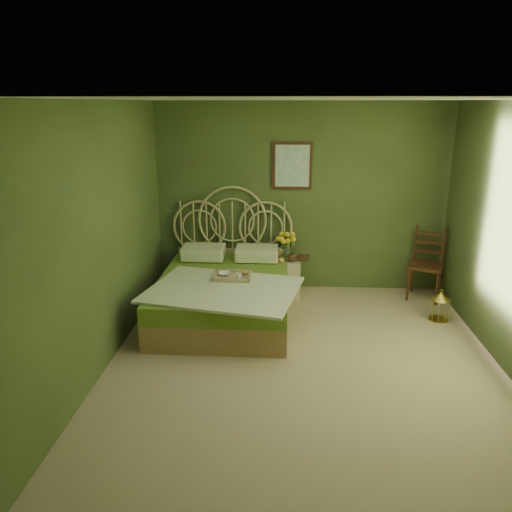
# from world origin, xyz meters

# --- Properties ---
(floor) EXTENTS (4.50, 4.50, 0.00)m
(floor) POSITION_xyz_m (0.00, 0.00, 0.00)
(floor) COLOR tan
(floor) RESTS_ON ground
(ceiling) EXTENTS (4.50, 4.50, 0.00)m
(ceiling) POSITION_xyz_m (0.00, 0.00, 2.60)
(ceiling) COLOR silver
(ceiling) RESTS_ON wall_back
(wall_back) EXTENTS (4.00, 0.00, 4.00)m
(wall_back) POSITION_xyz_m (0.00, 2.25, 1.30)
(wall_back) COLOR #536837
(wall_back) RESTS_ON floor
(wall_left) EXTENTS (0.00, 4.50, 4.50)m
(wall_left) POSITION_xyz_m (-2.00, 0.00, 1.30)
(wall_left) COLOR #536837
(wall_left) RESTS_ON floor
(wall_art) EXTENTS (0.54, 0.04, 0.64)m
(wall_art) POSITION_xyz_m (-0.13, 2.22, 1.75)
(wall_art) COLOR #36190E
(wall_art) RESTS_ON wall_back
(bed) EXTENTS (1.87, 2.35, 1.46)m
(bed) POSITION_xyz_m (-0.95, 1.19, 0.32)
(bed) COLOR tan
(bed) RESTS_ON floor
(nightstand) EXTENTS (0.47, 0.47, 0.94)m
(nightstand) POSITION_xyz_m (-0.22, 1.94, 0.34)
(nightstand) COLOR beige
(nightstand) RESTS_ON floor
(chair) EXTENTS (0.56, 0.56, 0.98)m
(chair) POSITION_xyz_m (1.70, 1.98, 0.54)
(chair) COLOR #36190E
(chair) RESTS_ON floor
(birdcage) EXTENTS (0.24, 0.24, 0.36)m
(birdcage) POSITION_xyz_m (1.70, 1.17, 0.17)
(birdcage) COLOR gold
(birdcage) RESTS_ON floor
(book_lower) EXTENTS (0.15, 0.20, 0.02)m
(book_lower) POSITION_xyz_m (-0.05, 1.94, 0.52)
(book_lower) COLOR #381E0F
(book_lower) RESTS_ON nightstand
(book_upper) EXTENTS (0.20, 0.26, 0.02)m
(book_upper) POSITION_xyz_m (-0.05, 1.94, 0.54)
(book_upper) COLOR #472819
(book_upper) RESTS_ON nightstand
(cereal_bowl) EXTENTS (0.16, 0.16, 0.04)m
(cereal_bowl) POSITION_xyz_m (-0.94, 1.08, 0.58)
(cereal_bowl) COLOR white
(cereal_bowl) RESTS_ON bed
(coffee_cup) EXTENTS (0.08, 0.08, 0.07)m
(coffee_cup) POSITION_xyz_m (-0.76, 0.97, 0.60)
(coffee_cup) COLOR white
(coffee_cup) RESTS_ON bed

